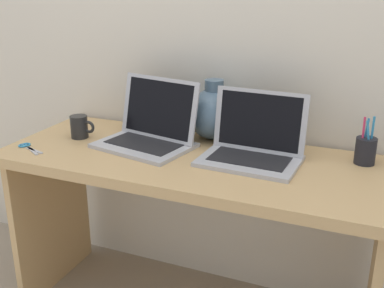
% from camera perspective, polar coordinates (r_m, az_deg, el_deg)
% --- Properties ---
extents(back_wall, '(4.40, 0.04, 2.40)m').
position_cam_1_polar(back_wall, '(1.96, 3.86, 14.94)').
color(back_wall, beige).
rests_on(back_wall, ground).
extents(desk, '(1.45, 0.58, 0.72)m').
position_cam_1_polar(desk, '(1.82, 0.00, -6.09)').
color(desk, tan).
rests_on(desk, ground).
extents(laptop_left, '(0.40, 0.33, 0.26)m').
position_cam_1_polar(laptop_left, '(1.88, -4.96, 1.95)').
color(laptop_left, '#B2B2B7').
rests_on(laptop_left, desk).
extents(laptop_right, '(0.36, 0.27, 0.24)m').
position_cam_1_polar(laptop_right, '(1.74, 7.50, 0.21)').
color(laptop_right, '#B2B2B7').
rests_on(laptop_right, desk).
extents(green_vase, '(0.21, 0.21, 0.25)m').
position_cam_1_polar(green_vase, '(1.93, 2.64, 3.73)').
color(green_vase, slate).
rests_on(green_vase, desk).
extents(coffee_mug, '(0.11, 0.07, 0.09)m').
position_cam_1_polar(coffee_mug, '(2.01, -13.37, 2.03)').
color(coffee_mug, black).
rests_on(coffee_mug, desk).
extents(pen_cup, '(0.07, 0.07, 0.18)m').
position_cam_1_polar(pen_cup, '(1.79, 20.18, -0.68)').
color(pen_cup, black).
rests_on(pen_cup, desk).
extents(scissors, '(0.14, 0.09, 0.01)m').
position_cam_1_polar(scissors, '(1.96, -19.20, -0.35)').
color(scissors, '#B7B7BC').
rests_on(scissors, desk).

